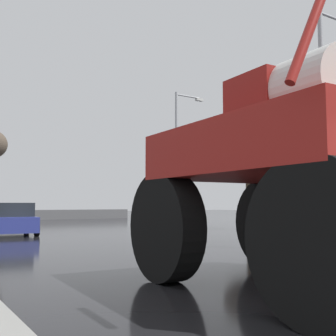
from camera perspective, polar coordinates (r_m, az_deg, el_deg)
ground_plane at (r=20.02m, az=-17.22°, el=-8.91°), size 120.00×120.00×0.00m
oversize_sprayer at (r=7.45m, az=16.20°, el=-0.61°), size 4.13×5.82×4.74m
sedan_ahead at (r=21.30m, az=-20.40°, el=-6.65°), size 2.13×4.22×1.52m
traffic_signal_near_right at (r=14.37m, az=14.90°, el=-1.34°), size 0.24×0.54×3.20m
streetlight_near_right at (r=16.88m, az=20.75°, el=7.30°), size 2.29×0.24×8.89m
streetlight_far_right at (r=26.18m, az=1.47°, el=2.27°), size 2.13×0.24×8.53m
bare_tree_right at (r=24.65m, az=10.83°, el=1.18°), size 2.99×2.99×5.34m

